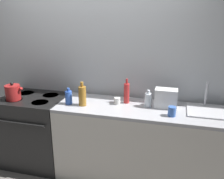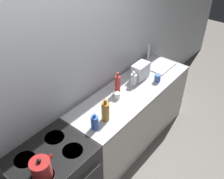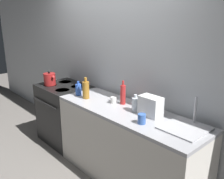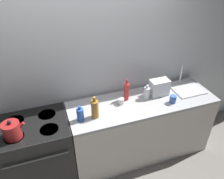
{
  "view_description": "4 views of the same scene",
  "coord_description": "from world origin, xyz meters",
  "px_view_note": "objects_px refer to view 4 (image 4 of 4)",
  "views": [
    {
      "loc": [
        1.01,
        -2.24,
        1.94
      ],
      "look_at": [
        0.32,
        0.38,
        1.06
      ],
      "focal_mm": 40.0,
      "sensor_mm": 36.0,
      "label": 1
    },
    {
      "loc": [
        -1.46,
        -1.09,
        2.77
      ],
      "look_at": [
        0.36,
        0.4,
        1.03
      ],
      "focal_mm": 40.0,
      "sensor_mm": 36.0,
      "label": 2
    },
    {
      "loc": [
        2.48,
        -1.57,
        1.95
      ],
      "look_at": [
        0.34,
        0.38,
        1.06
      ],
      "focal_mm": 40.0,
      "sensor_mm": 36.0,
      "label": 3
    },
    {
      "loc": [
        -0.43,
        -1.66,
        2.52
      ],
      "look_at": [
        0.28,
        0.36,
        1.13
      ],
      "focal_mm": 35.0,
      "sensor_mm": 36.0,
      "label": 4
    }
  ],
  "objects_px": {
    "bottle_clear": "(147,93)",
    "bottle_amber": "(95,109)",
    "bottle_red": "(126,91)",
    "toaster": "(159,87)",
    "cup_blue": "(173,99)",
    "stove": "(39,152)",
    "cup_white": "(121,101)",
    "bottle_blue": "(80,114)",
    "kettle": "(12,130)"
  },
  "relations": [
    {
      "from": "bottle_clear",
      "to": "cup_blue",
      "type": "relative_size",
      "value": 1.92
    },
    {
      "from": "cup_white",
      "to": "stove",
      "type": "bearing_deg",
      "value": -177.92
    },
    {
      "from": "bottle_clear",
      "to": "toaster",
      "type": "bearing_deg",
      "value": 8.12
    },
    {
      "from": "bottle_amber",
      "to": "cup_white",
      "type": "distance_m",
      "value": 0.4
    },
    {
      "from": "cup_blue",
      "to": "toaster",
      "type": "bearing_deg",
      "value": 108.47
    },
    {
      "from": "toaster",
      "to": "cup_blue",
      "type": "height_order",
      "value": "toaster"
    },
    {
      "from": "stove",
      "to": "bottle_clear",
      "type": "distance_m",
      "value": 1.51
    },
    {
      "from": "stove",
      "to": "bottle_blue",
      "type": "distance_m",
      "value": 0.75
    },
    {
      "from": "toaster",
      "to": "bottle_red",
      "type": "height_order",
      "value": "bottle_red"
    },
    {
      "from": "kettle",
      "to": "bottle_blue",
      "type": "bearing_deg",
      "value": 2.97
    },
    {
      "from": "bottle_amber",
      "to": "cup_white",
      "type": "relative_size",
      "value": 3.52
    },
    {
      "from": "stove",
      "to": "toaster",
      "type": "relative_size",
      "value": 3.72
    },
    {
      "from": "stove",
      "to": "toaster",
      "type": "bearing_deg",
      "value": 2.64
    },
    {
      "from": "bottle_amber",
      "to": "cup_white",
      "type": "bearing_deg",
      "value": 20.16
    },
    {
      "from": "bottle_blue",
      "to": "cup_white",
      "type": "height_order",
      "value": "bottle_blue"
    },
    {
      "from": "bottle_red",
      "to": "bottle_blue",
      "type": "height_order",
      "value": "bottle_red"
    },
    {
      "from": "bottle_red",
      "to": "bottle_blue",
      "type": "xyz_separation_m",
      "value": [
        -0.63,
        -0.2,
        -0.04
      ]
    },
    {
      "from": "stove",
      "to": "bottle_amber",
      "type": "relative_size",
      "value": 3.3
    },
    {
      "from": "bottle_clear",
      "to": "bottle_blue",
      "type": "xyz_separation_m",
      "value": [
        -0.89,
        -0.14,
        -0.0
      ]
    },
    {
      "from": "bottle_red",
      "to": "bottle_clear",
      "type": "distance_m",
      "value": 0.26
    },
    {
      "from": "bottle_blue",
      "to": "cup_white",
      "type": "distance_m",
      "value": 0.55
    },
    {
      "from": "kettle",
      "to": "bottle_blue",
      "type": "relative_size",
      "value": 1.16
    },
    {
      "from": "toaster",
      "to": "cup_blue",
      "type": "distance_m",
      "value": 0.24
    },
    {
      "from": "bottle_amber",
      "to": "cup_blue",
      "type": "height_order",
      "value": "bottle_amber"
    },
    {
      "from": "kettle",
      "to": "bottle_blue",
      "type": "height_order",
      "value": "kettle"
    },
    {
      "from": "cup_white",
      "to": "bottle_amber",
      "type": "bearing_deg",
      "value": -159.84
    },
    {
      "from": "cup_blue",
      "to": "stove",
      "type": "bearing_deg",
      "value": 175.0
    },
    {
      "from": "bottle_amber",
      "to": "toaster",
      "type": "bearing_deg",
      "value": 10.62
    },
    {
      "from": "cup_white",
      "to": "cup_blue",
      "type": "relative_size",
      "value": 0.77
    },
    {
      "from": "toaster",
      "to": "bottle_amber",
      "type": "distance_m",
      "value": 0.93
    },
    {
      "from": "cup_white",
      "to": "cup_blue",
      "type": "bearing_deg",
      "value": -16.78
    },
    {
      "from": "bottle_clear",
      "to": "kettle",
      "type": "bearing_deg",
      "value": -173.58
    },
    {
      "from": "stove",
      "to": "bottle_blue",
      "type": "relative_size",
      "value": 4.74
    },
    {
      "from": "toaster",
      "to": "bottle_red",
      "type": "relative_size",
      "value": 0.84
    },
    {
      "from": "bottle_red",
      "to": "bottle_clear",
      "type": "bearing_deg",
      "value": -12.97
    },
    {
      "from": "stove",
      "to": "bottle_amber",
      "type": "distance_m",
      "value": 0.89
    },
    {
      "from": "bottle_red",
      "to": "stove",
      "type": "bearing_deg",
      "value": -174.8
    },
    {
      "from": "bottle_clear",
      "to": "cup_white",
      "type": "relative_size",
      "value": 2.5
    },
    {
      "from": "bottle_red",
      "to": "cup_white",
      "type": "relative_size",
      "value": 3.7
    },
    {
      "from": "bottle_red",
      "to": "toaster",
      "type": "bearing_deg",
      "value": -4.04
    },
    {
      "from": "bottle_red",
      "to": "cup_blue",
      "type": "height_order",
      "value": "bottle_red"
    },
    {
      "from": "kettle",
      "to": "bottle_clear",
      "type": "xyz_separation_m",
      "value": [
        1.59,
        0.18,
        -0.01
      ]
    },
    {
      "from": "bottle_clear",
      "to": "bottle_amber",
      "type": "xyz_separation_m",
      "value": [
        -0.72,
        -0.14,
        0.03
      ]
    },
    {
      "from": "bottle_red",
      "to": "bottle_amber",
      "type": "bearing_deg",
      "value": -156.43
    },
    {
      "from": "bottle_clear",
      "to": "cup_white",
      "type": "bearing_deg",
      "value": -178.68
    },
    {
      "from": "bottle_red",
      "to": "cup_blue",
      "type": "bearing_deg",
      "value": -25.87
    },
    {
      "from": "kettle",
      "to": "cup_white",
      "type": "relative_size",
      "value": 2.85
    },
    {
      "from": "bottle_blue",
      "to": "cup_blue",
      "type": "bearing_deg",
      "value": -2.55
    },
    {
      "from": "bottle_clear",
      "to": "stove",
      "type": "bearing_deg",
      "value": -178.11
    },
    {
      "from": "toaster",
      "to": "cup_white",
      "type": "height_order",
      "value": "toaster"
    }
  ]
}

